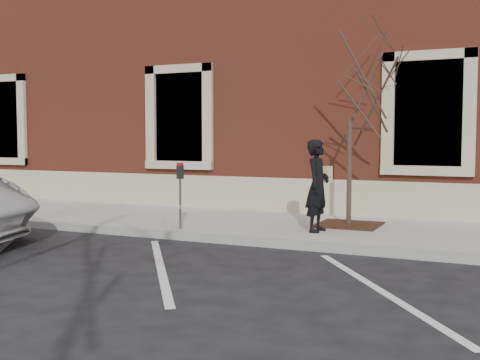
% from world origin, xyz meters
% --- Properties ---
extents(ground, '(120.00, 120.00, 0.00)m').
position_xyz_m(ground, '(0.00, 0.00, 0.00)').
color(ground, '#28282B').
rests_on(ground, ground).
extents(sidewalk_near, '(40.00, 3.50, 0.15)m').
position_xyz_m(sidewalk_near, '(0.00, 1.75, 0.07)').
color(sidewalk_near, beige).
rests_on(sidewalk_near, ground).
extents(curb_near, '(40.00, 0.12, 0.15)m').
position_xyz_m(curb_near, '(0.00, -0.05, 0.07)').
color(curb_near, '#9E9E99').
rests_on(curb_near, ground).
extents(parking_stripes, '(28.00, 4.40, 0.01)m').
position_xyz_m(parking_stripes, '(0.00, -2.20, 0.00)').
color(parking_stripes, silver).
rests_on(parking_stripes, ground).
extents(building_civic, '(40.00, 8.62, 8.00)m').
position_xyz_m(building_civic, '(0.00, 7.74, 4.00)').
color(building_civic, brown).
rests_on(building_civic, ground).
extents(man, '(0.44, 0.64, 1.71)m').
position_xyz_m(man, '(1.38, 1.04, 1.00)').
color(man, black).
rests_on(man, sidewalk_near).
extents(parking_meter, '(0.12, 0.09, 1.27)m').
position_xyz_m(parking_meter, '(-1.10, 0.26, 1.03)').
color(parking_meter, '#595B60').
rests_on(parking_meter, sidewalk_near).
extents(tree_grate, '(1.21, 1.21, 0.03)m').
position_xyz_m(tree_grate, '(1.71, 2.05, 0.17)').
color(tree_grate, '#3F2514').
rests_on(tree_grate, sidewalk_near).
extents(sapling, '(2.30, 2.30, 3.83)m').
position_xyz_m(sapling, '(1.71, 2.05, 2.83)').
color(sapling, '#3E2D26').
rests_on(sapling, sidewalk_near).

